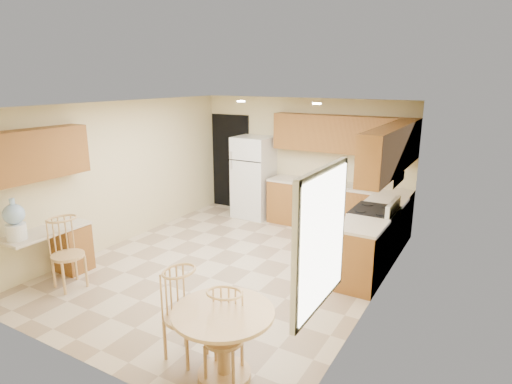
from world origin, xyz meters
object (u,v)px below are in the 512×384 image
Objects in this scene: chair_table_a at (179,310)px; water_crock at (15,221)px; chair_desk at (61,249)px; refrigerator at (254,177)px; dining_table at (224,334)px; stove at (373,236)px; chair_table_b at (218,333)px.

water_crock is (-2.87, 0.11, 0.43)m from chair_table_a.
chair_table_a is 0.97× the size of chair_desk.
chair_table_a is at bearing -2.16° from water_crock.
refrigerator is 5.18m from dining_table.
water_crock reaches higher than dining_table.
chair_desk is (-3.47, -2.99, 0.14)m from stove.
chair_table_b is (0.53, -0.06, -0.05)m from chair_table_a.
refrigerator is 2.98× the size of water_crock.
chair_table_b is (2.35, -4.69, -0.31)m from refrigerator.
chair_desk reaches higher than chair_table_b.
refrigerator is 1.91× the size of chair_table_b.
stove is at bearing 40.06° from water_crock.
refrigerator reaches higher than dining_table.
refrigerator is 3.15m from stove.
water_crock is at bearing -103.08° from refrigerator.
chair_table_b is 1.56× the size of water_crock.
chair_table_a is 2.91m from water_crock.
refrigerator reaches higher than stove.
water_crock is at bearing -43.26° from chair_desk.
dining_table is at bearing 96.15° from chair_table_a.
refrigerator reaches higher than chair_desk.
dining_table is 0.54m from chair_table_a.
refrigerator is at bearing 76.92° from water_crock.
water_crock reaches higher than chair_table_a.
stove is (2.88, -1.22, -0.38)m from refrigerator.
refrigerator is 4.98m from chair_table_a.
stove is 1.22× the size of chair_table_b.
chair_table_a is (-1.05, -3.41, 0.13)m from stove.
chair_table_b is at bearing -90.00° from dining_table.
water_crock is (-3.40, 0.17, 0.48)m from chair_table_b.
refrigerator is at bearing -155.42° from chair_table_a.
chair_table_a is at bearing -20.77° from chair_table_b.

